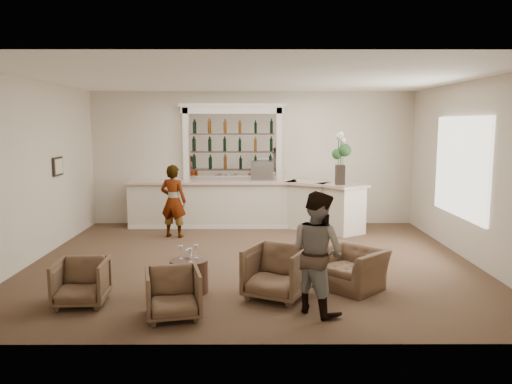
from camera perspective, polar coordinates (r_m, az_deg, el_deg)
ground at (r=9.29m, az=-0.42°, el=-7.89°), size 8.00×8.00×0.00m
room_shell at (r=9.65m, az=0.55°, el=6.78°), size 8.04×7.02×3.32m
bar_counter at (r=12.10m, az=-1.15°, el=-1.40°), size 5.72×1.80×1.14m
back_bar_alcove at (r=12.37m, az=-2.70°, el=5.60°), size 2.64×0.25×3.00m
cocktail_table at (r=7.65m, az=-7.65°, el=-9.49°), size 0.57×0.57×0.50m
sommelier at (r=11.19m, az=-9.43°, el=-1.03°), size 0.67×0.53×1.62m
guest at (r=6.73m, az=7.01°, el=-6.86°), size 0.99×1.01×1.64m
armchair_left at (r=7.48m, az=-19.34°, el=-9.71°), size 0.73×0.75×0.64m
armchair_center at (r=6.71m, az=-9.46°, el=-11.38°), size 0.83×0.85×0.65m
armchair_right at (r=7.33m, az=2.38°, el=-9.14°), size 1.10×1.11×0.76m
armchair_far at (r=7.89m, az=10.74°, el=-8.56°), size 1.26×1.27×0.62m
espresso_machine at (r=12.09m, az=0.68°, el=2.44°), size 0.55×0.47×0.47m
flower_vase at (r=11.43m, az=9.63°, el=4.16°), size 0.31×0.31×1.18m
wine_glass_bar_left at (r=12.09m, az=2.01°, el=1.81°), size 0.07×0.07×0.21m
wine_glass_bar_right at (r=12.12m, az=3.41°, el=1.82°), size 0.07×0.07×0.21m
wine_glass_tbl_a at (r=7.60m, az=-8.58°, el=-6.84°), size 0.07×0.07×0.21m
wine_glass_tbl_b at (r=7.62m, az=-6.87°, el=-6.77°), size 0.07×0.07×0.21m
wine_glass_tbl_c at (r=7.43m, az=-7.52°, el=-7.18°), size 0.07×0.07×0.21m
napkin_holder at (r=7.70m, az=-7.71°, el=-6.97°), size 0.08×0.08×0.12m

